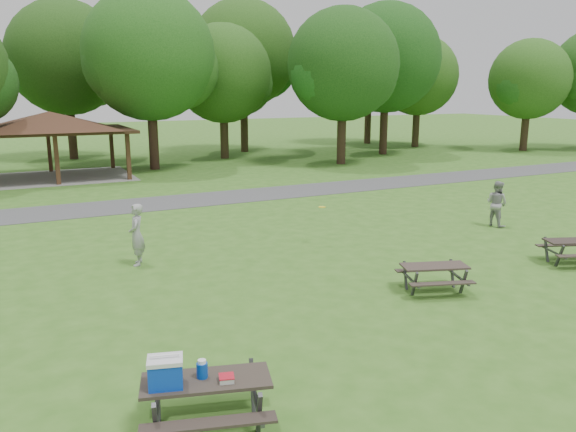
{
  "coord_description": "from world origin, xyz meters",
  "views": [
    {
      "loc": [
        -6.22,
        -10.49,
        4.97
      ],
      "look_at": [
        1.0,
        4.0,
        1.3
      ],
      "focal_mm": 35.0,
      "sensor_mm": 36.0,
      "label": 1
    }
  ],
  "objects_px": {
    "frisbee_thrower": "(137,235)",
    "frisbee_catcher": "(497,204)",
    "picnic_table_near": "(194,384)",
    "picnic_table_middle": "(434,271)"
  },
  "relations": [
    {
      "from": "frisbee_catcher",
      "to": "frisbee_thrower",
      "type": "bearing_deg",
      "value": 75.72
    },
    {
      "from": "frisbee_thrower",
      "to": "frisbee_catcher",
      "type": "bearing_deg",
      "value": 101.84
    },
    {
      "from": "picnic_table_near",
      "to": "picnic_table_middle",
      "type": "bearing_deg",
      "value": 22.97
    },
    {
      "from": "picnic_table_near",
      "to": "frisbee_catcher",
      "type": "bearing_deg",
      "value": 28.16
    },
    {
      "from": "frisbee_thrower",
      "to": "frisbee_catcher",
      "type": "relative_size",
      "value": 1.06
    },
    {
      "from": "picnic_table_middle",
      "to": "picnic_table_near",
      "type": "bearing_deg",
      "value": -157.03
    },
    {
      "from": "frisbee_thrower",
      "to": "frisbee_catcher",
      "type": "distance_m",
      "value": 12.94
    },
    {
      "from": "frisbee_thrower",
      "to": "picnic_table_middle",
      "type": "bearing_deg",
      "value": 65.11
    },
    {
      "from": "picnic_table_near",
      "to": "frisbee_thrower",
      "type": "xyz_separation_m",
      "value": [
        0.96,
        8.56,
        0.14
      ]
    },
    {
      "from": "picnic_table_near",
      "to": "frisbee_catcher",
      "type": "height_order",
      "value": "frisbee_catcher"
    }
  ]
}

